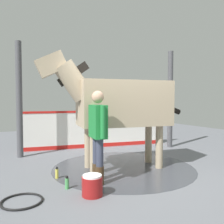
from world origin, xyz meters
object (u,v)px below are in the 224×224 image
object	(u,v)px
bottle_spray	(67,183)
handler	(98,130)
bottle_shampoo	(57,173)
wash_bucket	(92,185)
hose_coil	(22,201)
horse	(119,103)

from	to	relation	value
bottle_spray	handler	bearing A→B (deg)	-87.37
bottle_shampoo	bottle_spray	bearing A→B (deg)	179.93
wash_bucket	hose_coil	world-z (taller)	wash_bucket
bottle_spray	hose_coil	xyz separation A→B (m)	(-0.21, 0.76, -0.08)
handler	bottle_spray	world-z (taller)	handler
horse	bottle_spray	xyz separation A→B (m)	(-0.68, 1.40, -1.34)
handler	bottle_shampoo	distance (m)	1.21
handler	wash_bucket	distance (m)	1.00
handler	hose_coil	xyz separation A→B (m)	(-0.24, 1.35, -0.95)
horse	bottle_spray	distance (m)	2.05
horse	handler	world-z (taller)	horse
hose_coil	bottle_spray	bearing A→B (deg)	-74.62
horse	bottle_shampoo	xyz separation A→B (m)	(-0.05, 1.39, -1.34)
handler	bottle_shampoo	bearing A→B (deg)	142.47
handler	wash_bucket	size ratio (longest dim) A/B	5.00
hose_coil	handler	bearing A→B (deg)	-80.10
handler	hose_coil	distance (m)	1.66
wash_bucket	horse	bearing A→B (deg)	-44.59
bottle_shampoo	wash_bucket	bearing A→B (deg)	-166.78
wash_bucket	bottle_spray	world-z (taller)	wash_bucket
horse	wash_bucket	distance (m)	2.06
bottle_spray	hose_coil	world-z (taller)	bottle_spray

